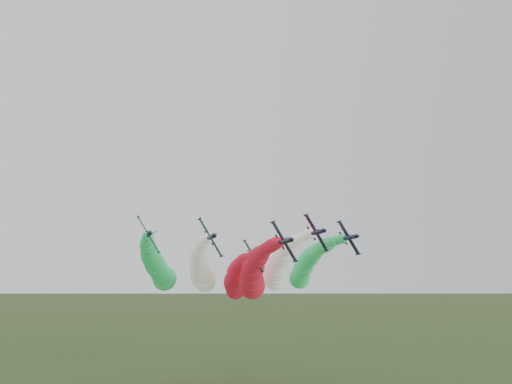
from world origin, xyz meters
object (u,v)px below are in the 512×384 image
jet_inner_right (278,266)px  jet_lead (253,275)px  jet_outer_right (306,266)px  jet_inner_left (202,270)px  jet_outer_left (157,266)px  jet_trail (235,280)px

jet_inner_right → jet_lead: bearing=-141.5°
jet_inner_right → jet_outer_right: size_ratio=1.01×
jet_inner_left → jet_outer_right: bearing=8.2°
jet_lead → jet_outer_right: jet_outer_right is taller
jet_outer_left → jet_inner_left: bearing=-33.2°
jet_outer_right → jet_trail: (-18.57, 14.10, -4.25)m
jet_outer_left → jet_outer_right: bearing=-4.0°
jet_lead → jet_inner_left: (-12.83, 6.92, 1.32)m
jet_inner_left → jet_trail: 23.21m
jet_outer_right → jet_trail: jet_outer_right is taller
jet_outer_left → jet_outer_right: jet_outer_right is taller
jet_inner_left → jet_outer_right: size_ratio=1.00×
jet_trail → jet_inner_left: bearing=-125.7°
jet_outer_left → jet_inner_right: bearing=-11.9°
jet_outer_left → jet_outer_right: (43.67, -3.02, 0.22)m
jet_outer_right → jet_trail: 23.70m
jet_lead → jet_outer_left: (-24.48, 14.53, 2.43)m
jet_inner_left → jet_outer_left: 13.96m
jet_inner_left → jet_inner_right: (22.16, 0.50, 1.17)m
jet_lead → jet_trail: bearing=88.6°
jet_inner_right → jet_trail: (-8.71, 18.19, -4.09)m
jet_inner_right → jet_outer_right: jet_inner_right is taller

